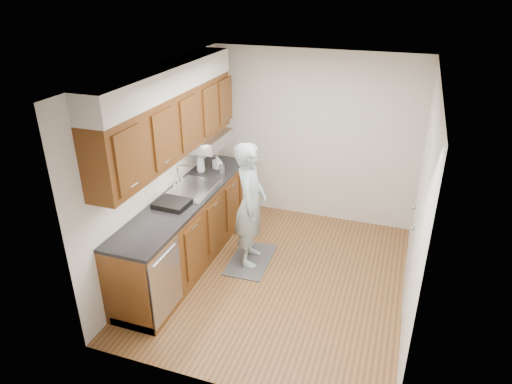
% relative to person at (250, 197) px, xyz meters
% --- Properties ---
extents(floor, '(3.50, 3.50, 0.00)m').
position_rel_person_xyz_m(floor, '(0.44, -0.24, -0.93)').
color(floor, brown).
rests_on(floor, ground).
extents(ceiling, '(3.50, 3.50, 0.00)m').
position_rel_person_xyz_m(ceiling, '(0.44, -0.24, 1.57)').
color(ceiling, white).
rests_on(ceiling, wall_left).
extents(wall_left, '(0.02, 3.50, 2.50)m').
position_rel_person_xyz_m(wall_left, '(-1.06, -0.24, 0.32)').
color(wall_left, silver).
rests_on(wall_left, floor).
extents(wall_right, '(0.02, 3.50, 2.50)m').
position_rel_person_xyz_m(wall_right, '(1.94, -0.24, 0.32)').
color(wall_right, silver).
rests_on(wall_right, floor).
extents(wall_back, '(3.00, 0.02, 2.50)m').
position_rel_person_xyz_m(wall_back, '(0.44, 1.51, 0.32)').
color(wall_back, silver).
rests_on(wall_back, floor).
extents(counter, '(0.64, 2.80, 1.30)m').
position_rel_person_xyz_m(counter, '(-0.76, -0.24, -0.44)').
color(counter, brown).
rests_on(counter, floor).
extents(upper_cabinets, '(0.47, 2.80, 1.21)m').
position_rel_person_xyz_m(upper_cabinets, '(-0.89, -0.19, 1.02)').
color(upper_cabinets, brown).
rests_on(upper_cabinets, wall_left).
extents(closet_door, '(0.02, 1.22, 2.05)m').
position_rel_person_xyz_m(closet_door, '(1.93, 0.06, 0.09)').
color(closet_door, silver).
rests_on(closet_door, wall_right).
extents(floor_mat, '(0.53, 0.87, 0.02)m').
position_rel_person_xyz_m(floor_mat, '(0.00, 0.00, -0.92)').
color(floor_mat, '#575759').
rests_on(floor_mat, floor).
extents(person, '(0.54, 0.72, 1.83)m').
position_rel_person_xyz_m(person, '(0.00, 0.00, 0.00)').
color(person, '#9CB6BE').
rests_on(person, floor_mat).
extents(soap_bottle_a, '(0.14, 0.14, 0.30)m').
position_rel_person_xyz_m(soap_bottle_a, '(-0.90, 0.50, 0.16)').
color(soap_bottle_a, silver).
rests_on(soap_bottle_a, counter).
extents(soap_bottle_b, '(0.11, 0.11, 0.19)m').
position_rel_person_xyz_m(soap_bottle_b, '(-0.74, 0.68, 0.10)').
color(soap_bottle_b, silver).
rests_on(soap_bottle_b, counter).
extents(soap_bottle_c, '(0.18, 0.18, 0.17)m').
position_rel_person_xyz_m(soap_bottle_c, '(-0.72, 0.70, 0.09)').
color(soap_bottle_c, silver).
rests_on(soap_bottle_c, counter).
extents(steel_can, '(0.09, 0.09, 0.13)m').
position_rel_person_xyz_m(steel_can, '(-0.59, 0.52, 0.07)').
color(steel_can, '#A5A5AA').
rests_on(steel_can, counter).
extents(dish_rack, '(0.40, 0.34, 0.06)m').
position_rel_person_xyz_m(dish_rack, '(-0.78, -0.54, 0.04)').
color(dish_rack, black).
rests_on(dish_rack, counter).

